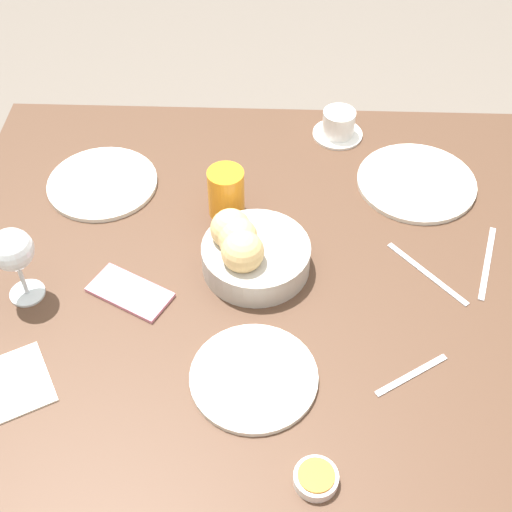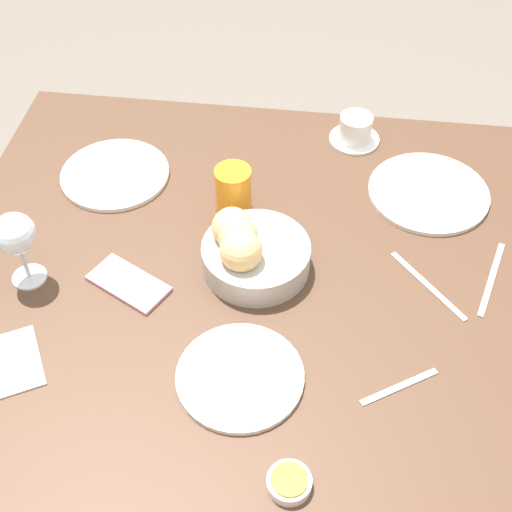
{
  "view_description": "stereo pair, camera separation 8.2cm",
  "coord_description": "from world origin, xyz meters",
  "px_view_note": "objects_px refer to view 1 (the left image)",
  "views": [
    {
      "loc": [
        -0.02,
        0.89,
        1.73
      ],
      "look_at": [
        0.01,
        -0.01,
        0.76
      ],
      "focal_mm": 50.0,
      "sensor_mm": 36.0,
      "label": 1
    },
    {
      "loc": [
        -0.1,
        0.88,
        1.73
      ],
      "look_at": [
        0.01,
        -0.01,
        0.76
      ],
      "focal_mm": 50.0,
      "sensor_mm": 36.0,
      "label": 2
    }
  ],
  "objects_px": {
    "coffee_cup": "(338,125)",
    "knife_silver": "(487,263)",
    "wine_glass": "(13,252)",
    "juice_glass": "(226,193)",
    "cell_phone": "(130,292)",
    "plate_near_right": "(102,183)",
    "plate_near_left": "(416,182)",
    "spoon_coffee": "(411,375)",
    "jam_bowl_honey": "(316,478)",
    "napkin": "(9,386)",
    "plate_far_center": "(254,377)",
    "bread_basket": "(248,250)",
    "fork_silver": "(427,272)"
  },
  "relations": [
    {
      "from": "coffee_cup",
      "to": "knife_silver",
      "type": "xyz_separation_m",
      "value": [
        -0.27,
        0.38,
        -0.03
      ]
    },
    {
      "from": "wine_glass",
      "to": "coffee_cup",
      "type": "distance_m",
      "value": 0.77
    },
    {
      "from": "juice_glass",
      "to": "cell_phone",
      "type": "xyz_separation_m",
      "value": [
        0.16,
        0.22,
        -0.05
      ]
    },
    {
      "from": "plate_near_right",
      "to": "knife_silver",
      "type": "relative_size",
      "value": 1.22
    },
    {
      "from": "plate_near_left",
      "to": "knife_silver",
      "type": "bearing_deg",
      "value": 116.11
    },
    {
      "from": "juice_glass",
      "to": "cell_phone",
      "type": "relative_size",
      "value": 0.62
    },
    {
      "from": "wine_glass",
      "to": "knife_silver",
      "type": "bearing_deg",
      "value": -172.87
    },
    {
      "from": "plate_near_right",
      "to": "coffee_cup",
      "type": "relative_size",
      "value": 2.05
    },
    {
      "from": "knife_silver",
      "to": "spoon_coffee",
      "type": "xyz_separation_m",
      "value": [
        0.17,
        0.26,
        -0.0
      ]
    },
    {
      "from": "jam_bowl_honey",
      "to": "napkin",
      "type": "height_order",
      "value": "jam_bowl_honey"
    },
    {
      "from": "plate_near_right",
      "to": "plate_far_center",
      "type": "distance_m",
      "value": 0.58
    },
    {
      "from": "coffee_cup",
      "to": "napkin",
      "type": "height_order",
      "value": "coffee_cup"
    },
    {
      "from": "knife_silver",
      "to": "wine_glass",
      "type": "bearing_deg",
      "value": 7.13
    },
    {
      "from": "knife_silver",
      "to": "cell_phone",
      "type": "height_order",
      "value": "cell_phone"
    },
    {
      "from": "plate_near_right",
      "to": "cell_phone",
      "type": "bearing_deg",
      "value": 109.47
    },
    {
      "from": "plate_near_right",
      "to": "jam_bowl_honey",
      "type": "bearing_deg",
      "value": 124.0
    },
    {
      "from": "plate_near_left",
      "to": "napkin",
      "type": "height_order",
      "value": "plate_near_left"
    },
    {
      "from": "plate_near_left",
      "to": "spoon_coffee",
      "type": "bearing_deg",
      "value": 82.42
    },
    {
      "from": "coffee_cup",
      "to": "plate_near_right",
      "type": "bearing_deg",
      "value": 20.53
    },
    {
      "from": "bread_basket",
      "to": "plate_far_center",
      "type": "bearing_deg",
      "value": 94.42
    },
    {
      "from": "cell_phone",
      "to": "jam_bowl_honey",
      "type": "bearing_deg",
      "value": 133.38
    },
    {
      "from": "wine_glass",
      "to": "fork_silver",
      "type": "bearing_deg",
      "value": -173.9
    },
    {
      "from": "cell_phone",
      "to": "bread_basket",
      "type": "bearing_deg",
      "value": -161.24
    },
    {
      "from": "juice_glass",
      "to": "spoon_coffee",
      "type": "height_order",
      "value": "juice_glass"
    },
    {
      "from": "plate_far_center",
      "to": "fork_silver",
      "type": "height_order",
      "value": "plate_far_center"
    },
    {
      "from": "jam_bowl_honey",
      "to": "knife_silver",
      "type": "bearing_deg",
      "value": -126.72
    },
    {
      "from": "wine_glass",
      "to": "fork_silver",
      "type": "distance_m",
      "value": 0.75
    },
    {
      "from": "napkin",
      "to": "spoon_coffee",
      "type": "bearing_deg",
      "value": -176.19
    },
    {
      "from": "plate_near_left",
      "to": "spoon_coffee",
      "type": "height_order",
      "value": "plate_near_left"
    },
    {
      "from": "bread_basket",
      "to": "napkin",
      "type": "height_order",
      "value": "bread_basket"
    },
    {
      "from": "bread_basket",
      "to": "napkin",
      "type": "relative_size",
      "value": 1.15
    },
    {
      "from": "coffee_cup",
      "to": "knife_silver",
      "type": "relative_size",
      "value": 0.59
    },
    {
      "from": "plate_near_left",
      "to": "fork_silver",
      "type": "height_order",
      "value": "plate_near_left"
    },
    {
      "from": "wine_glass",
      "to": "fork_silver",
      "type": "height_order",
      "value": "wine_glass"
    },
    {
      "from": "spoon_coffee",
      "to": "napkin",
      "type": "height_order",
      "value": "napkin"
    },
    {
      "from": "napkin",
      "to": "plate_near_right",
      "type": "bearing_deg",
      "value": -97.28
    },
    {
      "from": "plate_far_center",
      "to": "napkin",
      "type": "xyz_separation_m",
      "value": [
        0.4,
        0.03,
        -0.0
      ]
    },
    {
      "from": "fork_silver",
      "to": "coffee_cup",
      "type": "bearing_deg",
      "value": -70.03
    },
    {
      "from": "juice_glass",
      "to": "coffee_cup",
      "type": "xyz_separation_m",
      "value": [
        -0.23,
        -0.26,
        -0.02
      ]
    },
    {
      "from": "juice_glass",
      "to": "spoon_coffee",
      "type": "distance_m",
      "value": 0.51
    },
    {
      "from": "knife_silver",
      "to": "napkin",
      "type": "bearing_deg",
      "value": 19.94
    },
    {
      "from": "jam_bowl_honey",
      "to": "napkin",
      "type": "xyz_separation_m",
      "value": [
        0.5,
        -0.15,
        -0.01
      ]
    },
    {
      "from": "coffee_cup",
      "to": "knife_silver",
      "type": "distance_m",
      "value": 0.47
    },
    {
      "from": "wine_glass",
      "to": "fork_silver",
      "type": "relative_size",
      "value": 1.01
    },
    {
      "from": "juice_glass",
      "to": "napkin",
      "type": "distance_m",
      "value": 0.54
    },
    {
      "from": "bread_basket",
      "to": "knife_silver",
      "type": "relative_size",
      "value": 1.07
    },
    {
      "from": "coffee_cup",
      "to": "jam_bowl_honey",
      "type": "height_order",
      "value": "coffee_cup"
    },
    {
      "from": "plate_near_right",
      "to": "spoon_coffee",
      "type": "height_order",
      "value": "plate_near_right"
    },
    {
      "from": "wine_glass",
      "to": "knife_silver",
      "type": "height_order",
      "value": "wine_glass"
    },
    {
      "from": "plate_near_right",
      "to": "juice_glass",
      "type": "xyz_separation_m",
      "value": [
        -0.27,
        0.07,
        0.05
      ]
    }
  ]
}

